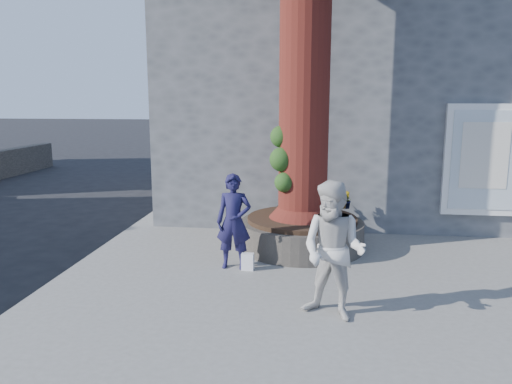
# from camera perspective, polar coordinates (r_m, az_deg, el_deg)

# --- Properties ---
(ground) EXTENTS (120.00, 120.00, 0.00)m
(ground) POSITION_cam_1_polar(r_m,az_deg,el_deg) (7.74, -1.35, -11.35)
(ground) COLOR black
(ground) RESTS_ON ground
(pavement) EXTENTS (9.00, 8.00, 0.12)m
(pavement) POSITION_cam_1_polar(r_m,az_deg,el_deg) (8.60, 9.72, -8.80)
(pavement) COLOR slate
(pavement) RESTS_ON ground
(yellow_line) EXTENTS (0.10, 30.00, 0.01)m
(yellow_line) POSITION_cam_1_polar(r_m,az_deg,el_deg) (9.54, -19.03, -7.63)
(yellow_line) COLOR yellow
(yellow_line) RESTS_ON ground
(stone_shop) EXTENTS (10.30, 8.30, 6.30)m
(stone_shop) POSITION_cam_1_polar(r_m,az_deg,el_deg) (14.37, 13.10, 11.44)
(stone_shop) COLOR #515456
(stone_shop) RESTS_ON ground
(planter) EXTENTS (2.30, 2.30, 0.60)m
(planter) POSITION_cam_1_polar(r_m,az_deg,el_deg) (9.44, 5.26, -4.67)
(planter) COLOR black
(planter) RESTS_ON pavement
(man) EXTENTS (0.58, 0.39, 1.58)m
(man) POSITION_cam_1_polar(r_m,az_deg,el_deg) (8.21, -2.56, -3.39)
(man) COLOR #17153B
(man) RESTS_ON pavement
(woman) EXTENTS (1.07, 0.97, 1.78)m
(woman) POSITION_cam_1_polar(r_m,az_deg,el_deg) (6.41, 8.86, -6.66)
(woman) COLOR silver
(woman) RESTS_ON pavement
(shopping_bag) EXTENTS (0.20, 0.13, 0.28)m
(shopping_bag) POSITION_cam_1_polar(r_m,az_deg,el_deg) (8.27, -0.96, -7.96)
(shopping_bag) COLOR white
(shopping_bag) RESTS_ON pavement
(plant_a) EXTENTS (0.22, 0.17, 0.38)m
(plant_a) POSITION_cam_1_polar(r_m,az_deg,el_deg) (10.15, 7.37, -0.74)
(plant_a) COLOR gray
(plant_a) RESTS_ON planter
(plant_b) EXTENTS (0.26, 0.26, 0.35)m
(plant_b) POSITION_cam_1_polar(r_m,az_deg,el_deg) (10.17, 10.26, -0.89)
(plant_b) COLOR gray
(plant_b) RESTS_ON planter
(plant_c) EXTENTS (0.27, 0.27, 0.34)m
(plant_c) POSITION_cam_1_polar(r_m,az_deg,el_deg) (9.63, 3.00, -1.41)
(plant_c) COLOR gray
(plant_c) RESTS_ON planter
(plant_d) EXTENTS (0.34, 0.34, 0.29)m
(plant_d) POSITION_cam_1_polar(r_m,az_deg,el_deg) (10.17, 10.25, -1.06)
(plant_d) COLOR gray
(plant_d) RESTS_ON planter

